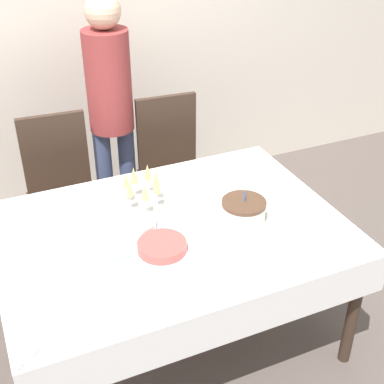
# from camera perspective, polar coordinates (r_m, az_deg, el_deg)

# --- Properties ---
(ground_plane) EXTENTS (12.00, 12.00, 0.00)m
(ground_plane) POSITION_cam_1_polar(r_m,az_deg,el_deg) (3.07, -1.95, -14.90)
(ground_plane) COLOR #564C47
(wall_back) EXTENTS (8.00, 0.05, 2.70)m
(wall_back) POSITION_cam_1_polar(r_m,az_deg,el_deg) (3.79, -12.20, 17.59)
(wall_back) COLOR silver
(wall_back) RESTS_ON ground_plane
(dining_table) EXTENTS (1.66, 1.19, 0.72)m
(dining_table) POSITION_cam_1_polar(r_m,az_deg,el_deg) (2.65, -2.19, -5.61)
(dining_table) COLOR white
(dining_table) RESTS_ON ground_plane
(dining_chair_far_left) EXTENTS (0.45, 0.45, 0.97)m
(dining_chair_far_left) POSITION_cam_1_polar(r_m,az_deg,el_deg) (3.36, -13.76, 0.50)
(dining_chair_far_left) COLOR #38281E
(dining_chair_far_left) RESTS_ON ground_plane
(dining_chair_far_right) EXTENTS (0.45, 0.45, 0.97)m
(dining_chair_far_right) POSITION_cam_1_polar(r_m,az_deg,el_deg) (3.53, -2.11, 3.00)
(dining_chair_far_right) COLOR #38281E
(dining_chair_far_right) RESTS_ON ground_plane
(birthday_cake) EXTENTS (0.22, 0.22, 0.18)m
(birthday_cake) POSITION_cam_1_polar(r_m,az_deg,el_deg) (2.63, 5.51, -2.00)
(birthday_cake) COLOR silver
(birthday_cake) RESTS_ON dining_table
(champagne_tray) EXTENTS (0.31, 0.31, 0.18)m
(champagne_tray) POSITION_cam_1_polar(r_m,az_deg,el_deg) (2.73, -5.31, 0.23)
(champagne_tray) COLOR silver
(champagne_tray) RESTS_ON dining_table
(plate_stack_main) EXTENTS (0.23, 0.23, 0.04)m
(plate_stack_main) POSITION_cam_1_polar(r_m,az_deg,el_deg) (2.44, -3.22, -5.81)
(plate_stack_main) COLOR #CC4C47
(plate_stack_main) RESTS_ON dining_table
(plate_stack_dessert) EXTENTS (0.17, 0.17, 0.04)m
(plate_stack_dessert) POSITION_cam_1_polar(r_m,az_deg,el_deg) (2.59, -5.71, -3.47)
(plate_stack_dessert) COLOR white
(plate_stack_dessert) RESTS_ON dining_table
(cake_knife) EXTENTS (0.29, 0.12, 0.00)m
(cake_knife) POSITION_cam_1_polar(r_m,az_deg,el_deg) (2.55, 10.10, -4.96)
(cake_knife) COLOR silver
(cake_knife) RESTS_ON dining_table
(fork_pile) EXTENTS (0.18, 0.08, 0.02)m
(fork_pile) POSITION_cam_1_polar(r_m,az_deg,el_deg) (2.35, -8.08, -8.19)
(fork_pile) COLOR silver
(fork_pile) RESTS_ON dining_table
(napkin_pile) EXTENTS (0.15, 0.15, 0.01)m
(napkin_pile) POSITION_cam_1_polar(r_m,az_deg,el_deg) (2.47, -8.37, -6.15)
(napkin_pile) COLOR #8CC6E0
(napkin_pile) RESTS_ON dining_table
(person_standing) EXTENTS (0.28, 0.28, 1.62)m
(person_standing) POSITION_cam_1_polar(r_m,az_deg,el_deg) (3.40, -8.72, 9.67)
(person_standing) COLOR #3F4C72
(person_standing) RESTS_ON ground_plane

